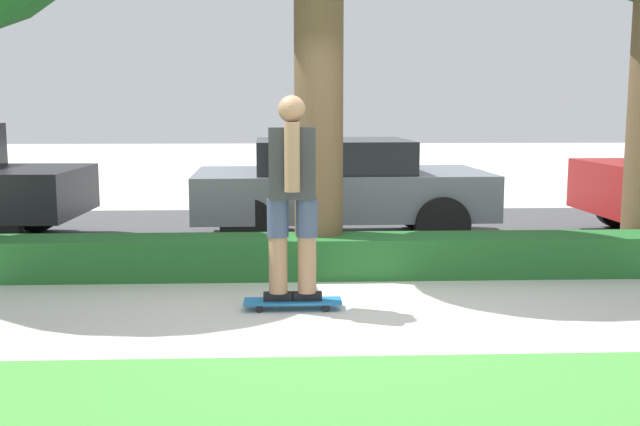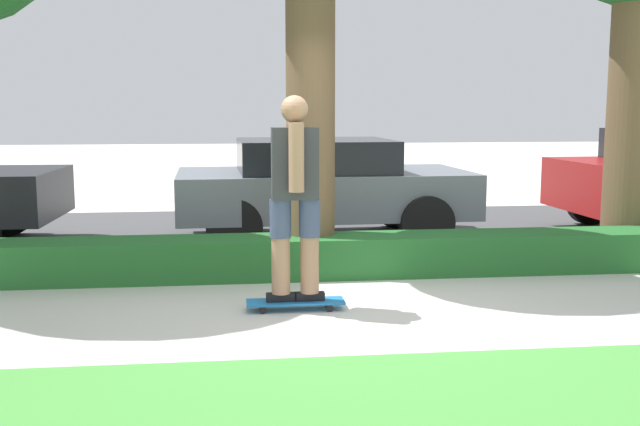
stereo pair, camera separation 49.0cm
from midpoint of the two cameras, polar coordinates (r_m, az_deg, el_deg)
name	(u,v)px [view 2 (the right image)]	position (r m, az deg, el deg)	size (l,w,h in m)	color
ground_plane	(348,317)	(6.36, -0.07, -7.98)	(60.00, 60.00, 0.00)	beige
street_asphalt	(302,234)	(10.44, -2.72, -1.59)	(18.23, 5.00, 0.01)	#474749
hedge_row	(325,256)	(7.86, -1.41, -3.29)	(18.23, 0.60, 0.42)	#236028
skateboard	(295,302)	(6.59, -4.03, -6.82)	(0.86, 0.24, 0.08)	#1E6BAD
skater_person	(295,193)	(6.41, -4.12, 1.54)	(0.51, 0.46, 1.78)	black
parked_car_middle	(321,186)	(9.93, -1.32, 2.10)	(3.88, 2.03, 1.33)	slate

